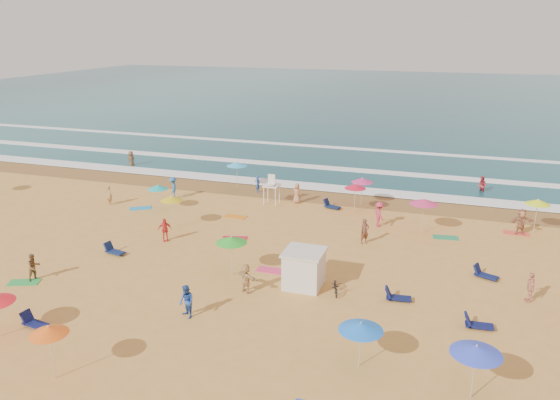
% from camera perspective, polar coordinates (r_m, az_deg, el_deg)
% --- Properties ---
extents(ground, '(220.00, 220.00, 0.00)m').
position_cam_1_polar(ground, '(36.04, -3.05, -5.02)').
color(ground, gold).
rests_on(ground, ground).
extents(ocean, '(220.00, 140.00, 0.18)m').
position_cam_1_polar(ocean, '(116.39, 12.41, 10.39)').
color(ocean, '#0C4756').
rests_on(ocean, ground).
extents(wet_sand, '(220.00, 220.00, 0.00)m').
position_cam_1_polar(wet_sand, '(47.20, 2.47, 0.54)').
color(wet_sand, olive).
rests_on(wet_sand, ground).
extents(surf_foam, '(200.00, 18.70, 0.05)m').
position_cam_1_polar(surf_foam, '(55.39, 5.00, 3.18)').
color(surf_foam, white).
rests_on(surf_foam, ground).
extents(cabana, '(2.00, 2.00, 2.00)m').
position_cam_1_polar(cabana, '(30.57, 2.52, -7.27)').
color(cabana, silver).
rests_on(cabana, ground).
extents(cabana_roof, '(2.20, 2.20, 0.12)m').
position_cam_1_polar(cabana_roof, '(30.14, 2.54, -5.44)').
color(cabana_roof, silver).
rests_on(cabana_roof, cabana).
extents(bicycle, '(0.95, 1.61, 0.80)m').
position_cam_1_polar(bicycle, '(30.16, 5.86, -8.98)').
color(bicycle, black).
rests_on(bicycle, ground).
extents(lifeguard_stand, '(1.20, 1.20, 2.10)m').
position_cam_1_polar(lifeguard_stand, '(44.50, -0.88, 0.90)').
color(lifeguard_stand, white).
rests_on(lifeguard_stand, ground).
extents(beach_umbrellas, '(56.89, 29.75, 0.79)m').
position_cam_1_polar(beach_umbrellas, '(33.93, -0.53, -2.55)').
color(beach_umbrellas, blue).
rests_on(beach_umbrellas, ground).
extents(loungers, '(58.13, 22.99, 0.34)m').
position_cam_1_polar(loungers, '(31.51, 4.21, -8.18)').
color(loungers, '#0F184D').
rests_on(loungers, ground).
extents(towels, '(43.07, 23.33, 0.03)m').
position_cam_1_polar(towels, '(33.92, -1.69, -6.47)').
color(towels, red).
rests_on(towels, ground).
extents(beachgoers, '(51.63, 28.48, 2.12)m').
position_cam_1_polar(beachgoers, '(39.62, 2.64, -1.60)').
color(beachgoers, brown).
rests_on(beachgoers, ground).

